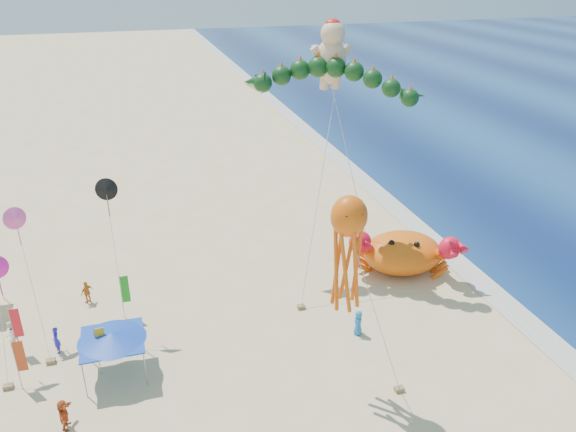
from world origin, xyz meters
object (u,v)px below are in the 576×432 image
(crab_inflatable, at_px, (403,252))
(octopus_kite, at_px, (348,245))
(dragon_kite, at_px, (332,85))
(canopy_blue, at_px, (112,337))
(cherub_kite, at_px, (332,53))

(crab_inflatable, relative_size, octopus_kite, 0.71)
(dragon_kite, relative_size, canopy_blue, 4.01)
(cherub_kite, height_order, canopy_blue, cherub_kite)
(dragon_kite, xyz_separation_m, canopy_blue, (-15.48, -8.27, -11.05))
(dragon_kite, xyz_separation_m, octopus_kite, (-3.74, -12.63, -4.93))
(crab_inflatable, relative_size, dragon_kite, 0.54)
(crab_inflatable, height_order, dragon_kite, dragon_kite)
(crab_inflatable, xyz_separation_m, canopy_blue, (-20.51, -5.79, 0.91))
(crab_inflatable, distance_m, canopy_blue, 21.33)
(canopy_blue, bearing_deg, crab_inflatable, 15.77)
(crab_inflatable, height_order, octopus_kite, octopus_kite)
(dragon_kite, bearing_deg, cherub_kite, 73.57)
(octopus_kite, height_order, canopy_blue, octopus_kite)
(dragon_kite, xyz_separation_m, cherub_kite, (0.45, 1.51, 1.82))
(dragon_kite, relative_size, octopus_kite, 1.33)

